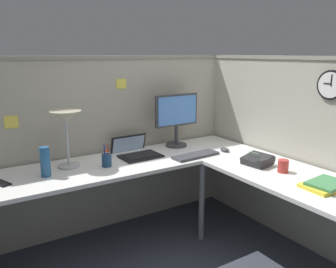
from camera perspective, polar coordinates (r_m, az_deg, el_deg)
The scene contains 18 objects.
ground_plane at distance 3.03m, azimuth 4.82°, elevation -18.81°, with size 6.80×6.80×0.00m, color #383D47.
cubicle_wall_back at distance 3.25m, azimuth -9.42°, elevation -1.41°, with size 2.57×0.12×1.58m.
cubicle_wall_right at distance 3.12m, azimuth 21.05°, elevation -2.75°, with size 0.12×2.37×1.58m.
desk at distance 2.63m, azimuth 3.14°, elevation -8.50°, with size 2.35×2.15×0.73m.
monitor at distance 3.26m, azimuth 1.43°, elevation 2.98°, with size 0.46×0.20×0.50m.
laptop at distance 3.06m, azimuth -5.44°, elevation -2.92°, with size 0.35×0.39×0.22m.
keyboard at distance 3.00m, azimuth 4.60°, elevation -3.53°, with size 0.43×0.14×0.02m, color #38383D.
computer_mouse at distance 3.18m, azimuth 9.33°, elevation -2.56°, with size 0.06×0.10×0.03m, color #38383D.
desk_lamp_dome at distance 2.75m, azimuth -16.45°, elevation 2.01°, with size 0.24×0.24×0.44m.
pen_cup at distance 2.77m, azimuth -10.07°, elevation -4.23°, with size 0.08×0.08×0.18m.
cell_phone at distance 2.64m, azimuth -25.69°, elevation -7.32°, with size 0.07×0.14×0.01m, color black.
thermos_flask at distance 2.65m, azimuth -19.56°, elevation -4.33°, with size 0.07×0.07×0.22m, color #26598C.
office_phone at distance 2.85m, azimuth 14.59°, elevation -4.25°, with size 0.21×0.23×0.11m.
book_stack at distance 2.54m, azimuth 24.46°, elevation -7.64°, with size 0.30×0.23×0.04m.
coffee_mug at distance 2.74m, azimuth 18.42°, elevation -5.02°, with size 0.08×0.08×0.10m, color #B2332D.
wall_clock at distance 2.84m, azimuth 25.27°, elevation 7.30°, with size 0.04×0.22×0.22m.
pinned_note_leftmost at distance 3.15m, azimuth -7.71°, elevation 8.19°, with size 0.10×0.00×0.09m, color #EAD84C.
pinned_note_middle at distance 2.92m, azimuth -24.40°, elevation 1.81°, with size 0.10×0.00×0.10m, color #EAD84C.
Camera 1 is at (-1.56, -2.04, 1.60)m, focal length 37.03 mm.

